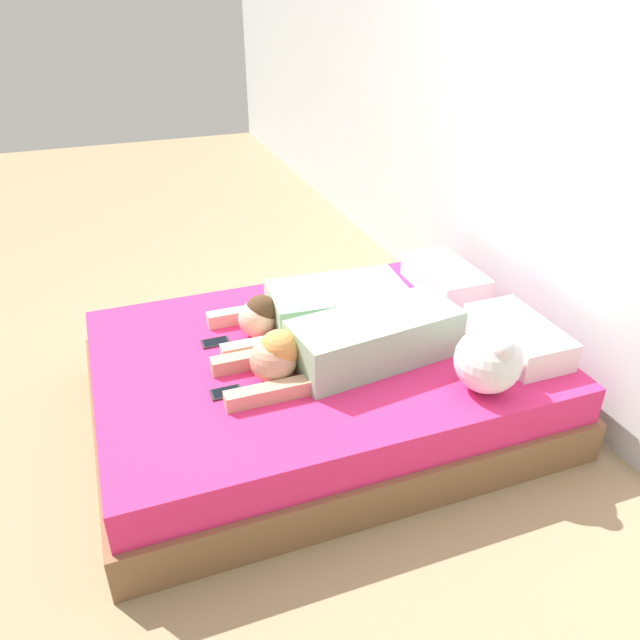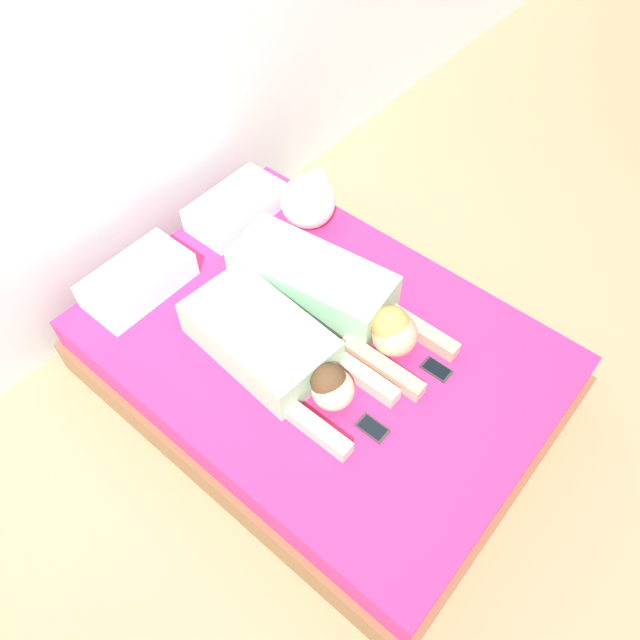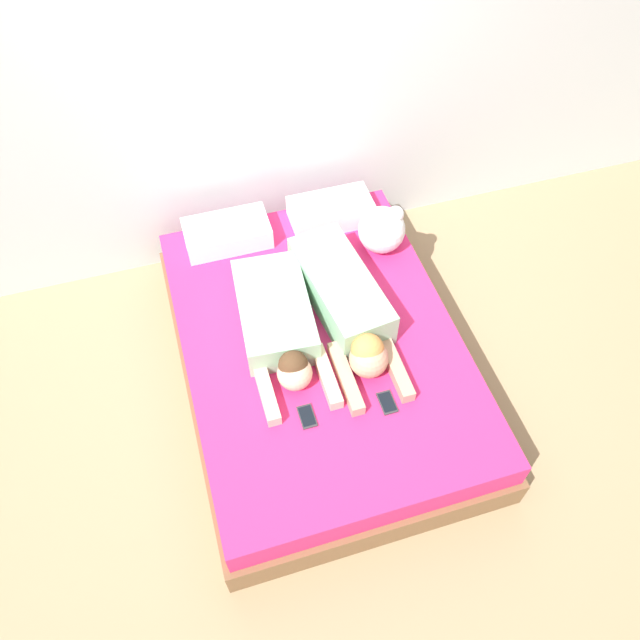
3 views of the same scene
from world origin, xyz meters
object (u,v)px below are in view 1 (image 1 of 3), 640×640
(person_right, at_px, (350,343))
(plush_toy, at_px, (488,359))
(pillow_head_left, at_px, (445,278))
(pillow_head_right, at_px, (518,336))
(cell_phone_left, at_px, (215,342))
(bed, at_px, (320,381))
(cell_phone_right, at_px, (226,392))
(person_left, at_px, (320,307))

(person_right, xyz_separation_m, plush_toy, (0.38, 0.47, 0.04))
(plush_toy, bearing_deg, pillow_head_left, 160.36)
(pillow_head_right, bearing_deg, cell_phone_left, -112.27)
(pillow_head_left, xyz_separation_m, plush_toy, (0.89, -0.32, 0.08))
(bed, distance_m, pillow_head_right, 0.97)
(pillow_head_right, bearing_deg, bed, -111.19)
(cell_phone_right, bearing_deg, pillow_head_right, 84.65)
(cell_phone_left, bearing_deg, plush_toy, 52.98)
(pillow_head_left, bearing_deg, pillow_head_right, 0.00)
(pillow_head_left, bearing_deg, plush_toy, -19.64)
(person_left, xyz_separation_m, cell_phone_right, (0.42, -0.59, -0.09))
(bed, distance_m, cell_phone_left, 0.55)
(bed, xyz_separation_m, pillow_head_right, (0.34, 0.87, 0.27))
(bed, relative_size, plush_toy, 7.13)
(person_left, relative_size, cell_phone_left, 7.46)
(pillow_head_left, relative_size, cell_phone_right, 3.91)
(plush_toy, bearing_deg, cell_phone_left, -127.02)
(pillow_head_right, bearing_deg, pillow_head_left, 180.00)
(pillow_head_left, relative_size, plush_toy, 1.73)
(person_right, bearing_deg, cell_phone_left, -125.60)
(person_left, distance_m, person_right, 0.39)
(cell_phone_left, relative_size, plush_toy, 0.44)
(pillow_head_left, distance_m, plush_toy, 0.95)
(pillow_head_right, bearing_deg, plush_toy, -55.53)
(plush_toy, bearing_deg, cell_phone_right, -108.22)
(pillow_head_left, height_order, cell_phone_left, pillow_head_left)
(bed, distance_m, person_right, 0.37)
(cell_phone_left, height_order, plush_toy, plush_toy)
(pillow_head_left, height_order, pillow_head_right, same)
(bed, height_order, pillow_head_right, pillow_head_right)
(pillow_head_right, xyz_separation_m, plush_toy, (0.22, -0.32, 0.08))
(pillow_head_right, bearing_deg, person_left, -124.81)
(bed, height_order, person_right, person_right)
(person_right, bearing_deg, plush_toy, 51.41)
(cell_phone_right, height_order, plush_toy, plush_toy)
(pillow_head_right, xyz_separation_m, cell_phone_left, (-0.55, -1.33, -0.06))
(person_right, bearing_deg, pillow_head_left, 123.23)
(cell_phone_left, distance_m, plush_toy, 1.28)
(plush_toy, bearing_deg, pillow_head_right, 124.47)
(person_right, xyz_separation_m, cell_phone_left, (-0.39, -0.54, -0.10))
(person_right, relative_size, cell_phone_right, 8.57)
(pillow_head_right, bearing_deg, person_right, -101.24)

